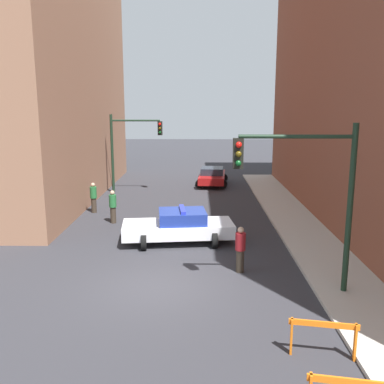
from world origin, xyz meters
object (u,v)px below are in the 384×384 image
at_px(pedestrian_crossing, 113,206).
at_px(pedestrian_sidewalk, 240,249).
at_px(traffic_light_near, 312,183).
at_px(barrier_mid, 323,333).
at_px(pedestrian_corner, 94,197).
at_px(traffic_light_far, 128,142).
at_px(police_car, 179,226).
at_px(parked_car_near, 212,176).

bearing_deg(pedestrian_crossing, pedestrian_sidewalk, 95.48).
bearing_deg(traffic_light_near, barrier_mid, -97.78).
bearing_deg(pedestrian_corner, traffic_light_far, -153.95).
height_order(pedestrian_corner, pedestrian_sidewalk, same).
height_order(pedestrian_crossing, barrier_mid, pedestrian_crossing).
distance_m(pedestrian_crossing, pedestrian_corner, 2.55).
bearing_deg(pedestrian_corner, traffic_light_near, 79.53).
bearing_deg(pedestrian_sidewalk, pedestrian_crossing, 72.43).
xyz_separation_m(police_car, pedestrian_crossing, (-3.44, 3.02, 0.14)).
height_order(traffic_light_far, pedestrian_sidewalk, traffic_light_far).
relative_size(police_car, pedestrian_corner, 2.94).
distance_m(traffic_light_near, pedestrian_corner, 13.91).
height_order(traffic_light_near, barrier_mid, traffic_light_near).
height_order(pedestrian_corner, barrier_mid, pedestrian_corner).
distance_m(police_car, parked_car_near, 13.51).
bearing_deg(police_car, pedestrian_crossing, 42.49).
bearing_deg(traffic_light_near, pedestrian_crossing, 133.56).
height_order(parked_car_near, pedestrian_crossing, pedestrian_crossing).
xyz_separation_m(police_car, parked_car_near, (1.83, 13.38, -0.05)).
relative_size(traffic_light_near, pedestrian_corner, 3.13).
distance_m(police_car, pedestrian_sidewalk, 4.02).
relative_size(pedestrian_crossing, barrier_mid, 1.05).
height_order(police_car, pedestrian_crossing, pedestrian_crossing).
distance_m(traffic_light_near, traffic_light_far, 17.54).
bearing_deg(pedestrian_crossing, barrier_mid, 85.22).
relative_size(parked_car_near, pedestrian_corner, 2.67).
bearing_deg(traffic_light_far, pedestrian_corner, -101.46).
distance_m(pedestrian_crossing, barrier_mid, 13.56).
distance_m(traffic_light_near, barrier_mid, 4.52).
distance_m(pedestrian_crossing, pedestrian_sidewalk, 8.53).
bearing_deg(traffic_light_near, pedestrian_corner, 132.02).
bearing_deg(barrier_mid, pedestrian_crossing, 122.07).
height_order(parked_car_near, barrier_mid, parked_car_near).
distance_m(pedestrian_corner, pedestrian_sidewalk, 11.07).
xyz_separation_m(police_car, pedestrian_sidewalk, (2.30, -3.29, 0.14)).
bearing_deg(pedestrian_corner, barrier_mid, 70.09).
bearing_deg(traffic_light_far, pedestrian_crossing, -87.21).
relative_size(police_car, pedestrian_sidewalk, 2.94).
bearing_deg(traffic_light_far, barrier_mid, -68.31).
bearing_deg(pedestrian_crossing, traffic_light_near, 96.71).
bearing_deg(traffic_light_near, traffic_light_far, 117.26).
height_order(traffic_light_far, pedestrian_crossing, traffic_light_far).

